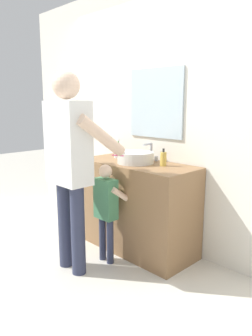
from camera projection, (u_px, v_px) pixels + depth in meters
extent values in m
plane|color=silver|center=(115.00, 257.00, 3.16)|extent=(14.00, 14.00, 0.00)
cube|color=silver|center=(159.00, 116.00, 3.31)|extent=(4.40, 0.08, 2.70)
cube|color=silver|center=(156.00, 103.00, 3.25)|extent=(0.68, 0.02, 0.69)
cube|color=olive|center=(137.00, 206.00, 3.27)|extent=(1.23, 0.54, 0.90)
cylinder|color=silver|center=(135.00, 158.00, 3.16)|extent=(0.36, 0.36, 0.11)
cylinder|color=#B1B1AD|center=(136.00, 157.00, 3.15)|extent=(0.29, 0.29, 0.09)
cylinder|color=#B7BABF|center=(151.00, 152.00, 3.31)|extent=(0.03, 0.03, 0.18)
cylinder|color=#B7BABF|center=(147.00, 144.00, 3.25)|extent=(0.02, 0.12, 0.02)
cylinder|color=#B7BABF|center=(146.00, 157.00, 3.37)|extent=(0.04, 0.04, 0.05)
cylinder|color=#B7BABF|center=(156.00, 159.00, 3.27)|extent=(0.04, 0.04, 0.05)
cylinder|color=silver|center=(117.00, 153.00, 3.45)|extent=(0.07, 0.07, 0.09)
cylinder|color=#E5387F|center=(119.00, 149.00, 3.44)|extent=(0.02, 0.02, 0.17)
cube|color=white|center=(119.00, 140.00, 3.42)|extent=(0.01, 0.02, 0.02)
cylinder|color=green|center=(119.00, 149.00, 3.43)|extent=(0.02, 0.03, 0.17)
cube|color=white|center=(119.00, 140.00, 3.42)|extent=(0.01, 0.02, 0.02)
cylinder|color=gold|center=(163.00, 159.00, 3.01)|extent=(0.06, 0.06, 0.13)
cylinder|color=#2D2D2D|center=(164.00, 150.00, 3.00)|extent=(0.02, 0.02, 0.04)
cylinder|color=#2D334C|center=(103.00, 238.00, 3.08)|extent=(0.07, 0.07, 0.43)
cylinder|color=#2D334C|center=(110.00, 241.00, 3.00)|extent=(0.07, 0.07, 0.43)
cube|color=#427F56|center=(106.00, 199.00, 2.96)|extent=(0.22, 0.12, 0.37)
sphere|color=beige|center=(105.00, 171.00, 2.90)|extent=(0.12, 0.12, 0.12)
cylinder|color=beige|center=(105.00, 191.00, 3.10)|extent=(0.05, 0.26, 0.20)
cylinder|color=beige|center=(122.00, 196.00, 2.93)|extent=(0.05, 0.26, 0.20)
cylinder|color=#2D334C|center=(65.00, 224.00, 2.93)|extent=(0.12, 0.12, 0.80)
cylinder|color=#2D334C|center=(78.00, 230.00, 2.79)|extent=(0.12, 0.12, 0.80)
cube|color=white|center=(68.00, 143.00, 2.71)|extent=(0.40, 0.23, 0.70)
sphere|color=beige|center=(66.00, 85.00, 2.61)|extent=(0.23, 0.23, 0.23)
cylinder|color=beige|center=(71.00, 133.00, 2.97)|extent=(0.10, 0.48, 0.38)
cylinder|color=beige|center=(102.00, 136.00, 2.67)|extent=(0.10, 0.48, 0.38)
cylinder|color=#E5387F|center=(118.00, 155.00, 2.83)|extent=(0.01, 0.14, 0.03)
cube|color=white|center=(124.00, 153.00, 2.88)|extent=(0.01, 0.02, 0.02)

